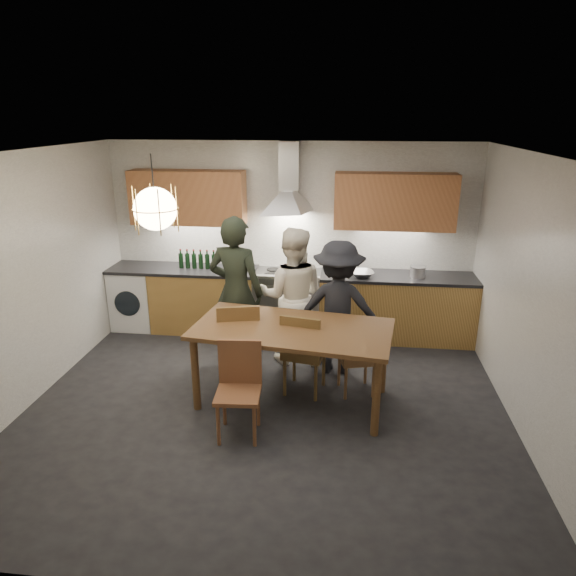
# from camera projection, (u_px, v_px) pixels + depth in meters

# --- Properties ---
(ground) EXTENTS (5.00, 5.00, 0.00)m
(ground) POSITION_uv_depth(u_px,v_px,m) (266.00, 407.00, 5.42)
(ground) COLOR black
(ground) RESTS_ON ground
(room_shell) EXTENTS (5.02, 4.52, 2.61)m
(room_shell) POSITION_uv_depth(u_px,v_px,m) (264.00, 250.00, 4.87)
(room_shell) COLOR white
(room_shell) RESTS_ON ground
(counter_run) EXTENTS (5.00, 0.62, 0.90)m
(counter_run) POSITION_uv_depth(u_px,v_px,m) (290.00, 303.00, 7.11)
(counter_run) COLOR tan
(counter_run) RESTS_ON ground
(range_stove) EXTENTS (0.90, 0.60, 0.92)m
(range_stove) POSITION_uv_depth(u_px,v_px,m) (288.00, 303.00, 7.11)
(range_stove) COLOR silver
(range_stove) RESTS_ON ground
(wall_fixtures) EXTENTS (4.30, 0.54, 1.10)m
(wall_fixtures) POSITION_uv_depth(u_px,v_px,m) (289.00, 199.00, 6.76)
(wall_fixtures) COLOR #C17A4A
(wall_fixtures) RESTS_ON ground
(pendant_lamp) EXTENTS (0.43, 0.43, 0.70)m
(pendant_lamp) POSITION_uv_depth(u_px,v_px,m) (155.00, 209.00, 4.76)
(pendant_lamp) COLOR black
(pendant_lamp) RESTS_ON ground
(dining_table) EXTENTS (2.14, 1.28, 0.85)m
(dining_table) POSITION_uv_depth(u_px,v_px,m) (292.00, 336.00, 5.31)
(dining_table) COLOR brown
(dining_table) RESTS_ON ground
(chair_back_left) EXTENTS (0.55, 0.55, 1.01)m
(chair_back_left) POSITION_uv_depth(u_px,v_px,m) (239.00, 340.00, 5.64)
(chair_back_left) COLOR brown
(chair_back_left) RESTS_ON ground
(chair_back_mid) EXTENTS (0.51, 0.51, 0.95)m
(chair_back_mid) POSITION_uv_depth(u_px,v_px,m) (303.00, 349.00, 5.49)
(chair_back_mid) COLOR brown
(chair_back_mid) RESTS_ON ground
(chair_back_right) EXTENTS (0.46, 0.46, 0.84)m
(chair_back_right) POSITION_uv_depth(u_px,v_px,m) (359.00, 355.00, 5.50)
(chair_back_right) COLOR brown
(chair_back_right) RESTS_ON ground
(chair_front) EXTENTS (0.44, 0.44, 0.92)m
(chair_front) POSITION_uv_depth(u_px,v_px,m) (239.00, 382.00, 4.86)
(chair_front) COLOR brown
(chair_front) RESTS_ON ground
(person_left) EXTENTS (0.75, 0.57, 1.84)m
(person_left) POSITION_uv_depth(u_px,v_px,m) (236.00, 292.00, 6.09)
(person_left) COLOR black
(person_left) RESTS_ON ground
(person_mid) EXTENTS (0.82, 0.64, 1.69)m
(person_mid) POSITION_uv_depth(u_px,v_px,m) (292.00, 296.00, 6.20)
(person_mid) COLOR white
(person_mid) RESTS_ON ground
(person_right) EXTENTS (1.04, 0.61, 1.59)m
(person_right) POSITION_uv_depth(u_px,v_px,m) (338.00, 308.00, 5.96)
(person_right) COLOR black
(person_right) RESTS_ON ground
(mixing_bowl) EXTENTS (0.38, 0.38, 0.08)m
(mixing_bowl) POSITION_uv_depth(u_px,v_px,m) (362.00, 274.00, 6.74)
(mixing_bowl) COLOR #B4B3B7
(mixing_bowl) RESTS_ON counter_run
(stock_pot) EXTENTS (0.23, 0.23, 0.14)m
(stock_pot) POSITION_uv_depth(u_px,v_px,m) (418.00, 272.00, 6.72)
(stock_pot) COLOR silver
(stock_pot) RESTS_ON counter_run
(wine_bottles) EXTENTS (0.53, 0.06, 0.26)m
(wine_bottles) POSITION_uv_depth(u_px,v_px,m) (197.00, 259.00, 7.07)
(wine_bottles) COLOR black
(wine_bottles) RESTS_ON counter_run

